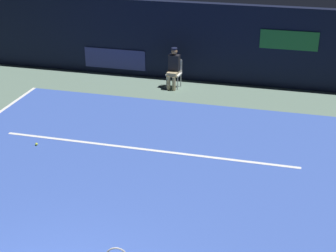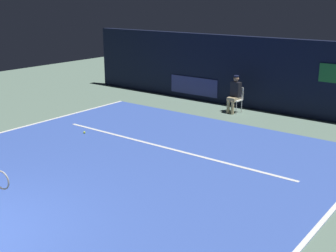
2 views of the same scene
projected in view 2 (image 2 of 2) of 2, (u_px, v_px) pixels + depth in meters
The scene contains 8 objects.
ground_plane at pixel (120, 168), 10.45m from camera, with size 30.18×30.18×0.00m, color slate.
court_surface at pixel (120, 167), 10.45m from camera, with size 9.64×10.17×0.01m, color #3856B2.
line_sideline_left at pixel (316, 229), 7.66m from camera, with size 0.10×10.17×0.01m, color white.
line_sideline_right at pixel (6, 131), 13.23m from camera, with size 0.10×10.17×0.01m, color white.
line_service at pixel (165, 148), 11.80m from camera, with size 7.52×0.10×0.01m, color white.
back_wall at pixel (259, 74), 15.62m from camera, with size 15.51×0.33×2.60m.
line_judge_on_chair at pixel (235, 94), 15.27m from camera, with size 0.47×0.55×1.32m.
tennis_ball at pixel (84, 132), 13.02m from camera, with size 0.07×0.07×0.07m, color #CCE033.
Camera 2 is at (6.86, -2.92, 3.92)m, focal length 46.46 mm.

